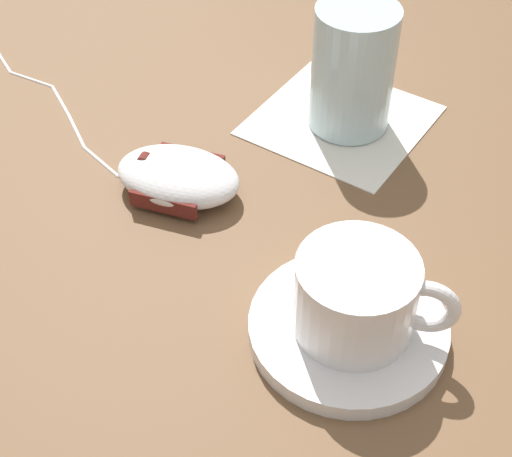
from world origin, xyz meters
name	(u,v)px	position (x,y,z in m)	size (l,w,h in m)	color
ground_plane	(301,189)	(0.00, 0.00, 0.00)	(3.00, 3.00, 0.00)	brown
saucer	(348,328)	(-0.12, -0.09, 0.01)	(0.14, 0.14, 0.01)	white
coffee_cup	(358,296)	(-0.12, -0.10, 0.04)	(0.08, 0.11, 0.06)	white
computer_mouse	(178,176)	(-0.05, 0.09, 0.02)	(0.08, 0.11, 0.03)	silver
mouse_cable	(26,80)	(0.02, 0.31, 0.00)	(0.14, 0.33, 0.00)	white
napkin_under_glass	(341,120)	(0.10, 0.01, 0.00)	(0.15, 0.15, 0.00)	silver
drinking_glass	(348,67)	(0.10, 0.00, 0.06)	(0.07, 0.07, 0.11)	silver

